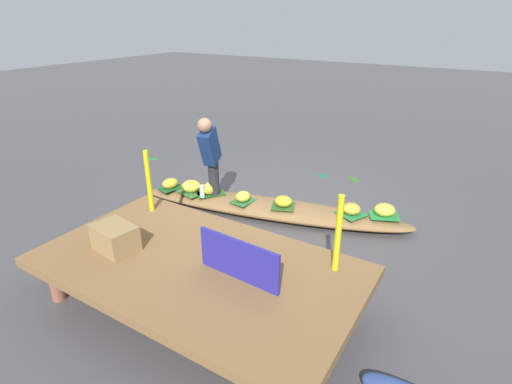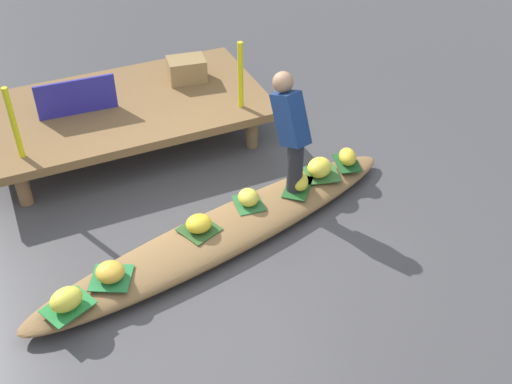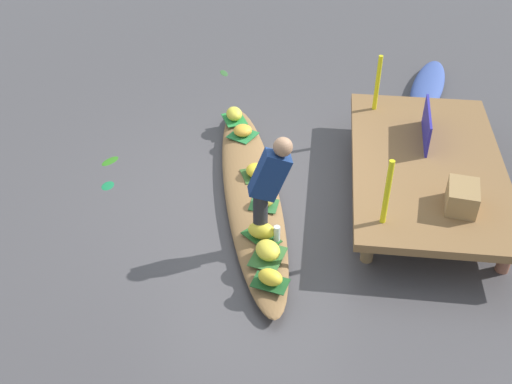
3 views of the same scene
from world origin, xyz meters
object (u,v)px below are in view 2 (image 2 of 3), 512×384
(banana_bunch_5, at_px, (348,157))
(market_banner, at_px, (76,97))
(banana_bunch_2, at_px, (248,197))
(produce_crate, at_px, (187,69))
(banana_bunch_0, at_px, (298,180))
(vendor_person, at_px, (291,128))
(vendor_boat, at_px, (223,232))
(banana_bunch_6, at_px, (199,224))
(water_bottle, at_px, (293,170))
(banana_bunch_1, at_px, (319,167))
(banana_bunch_3, at_px, (110,272))
(banana_bunch_4, at_px, (66,299))

(banana_bunch_5, distance_m, market_banner, 3.02)
(banana_bunch_2, distance_m, produce_crate, 2.19)
(banana_bunch_0, relative_size, market_banner, 0.34)
(banana_bunch_5, height_order, vendor_person, vendor_person)
(vendor_boat, bearing_deg, vendor_person, 5.62)
(banana_bunch_0, height_order, banana_bunch_6, banana_bunch_0)
(banana_bunch_6, height_order, vendor_person, vendor_person)
(water_bottle, relative_size, produce_crate, 0.45)
(market_banner, bearing_deg, banana_bunch_1, -37.36)
(banana_bunch_3, height_order, market_banner, market_banner)
(vendor_boat, height_order, banana_bunch_0, banana_bunch_0)
(banana_bunch_3, xyz_separation_m, produce_crate, (1.63, 2.60, 0.35))
(vendor_boat, xyz_separation_m, banana_bunch_4, (-1.54, -0.43, 0.19))
(banana_bunch_6, xyz_separation_m, market_banner, (-0.63, 2.08, 0.41))
(banana_bunch_3, bearing_deg, vendor_boat, 12.71)
(market_banner, relative_size, produce_crate, 1.97)
(banana_bunch_0, relative_size, banana_bunch_2, 1.29)
(banana_bunch_4, bearing_deg, banana_bunch_0, 14.90)
(banana_bunch_6, bearing_deg, banana_bunch_2, 16.12)
(banana_bunch_1, distance_m, banana_bunch_4, 2.86)
(banana_bunch_0, relative_size, banana_bunch_6, 1.21)
(banana_bunch_3, relative_size, vendor_person, 0.21)
(banana_bunch_2, relative_size, banana_bunch_4, 0.84)
(vendor_boat, xyz_separation_m, banana_bunch_5, (1.59, 0.38, 0.18))
(banana_bunch_5, height_order, produce_crate, produce_crate)
(banana_bunch_1, xyz_separation_m, vendor_person, (-0.37, -0.03, 0.60))
(banana_bunch_5, bearing_deg, banana_bunch_1, -170.58)
(banana_bunch_5, bearing_deg, banana_bunch_6, -168.76)
(banana_bunch_4, bearing_deg, market_banner, 75.00)
(banana_bunch_6, relative_size, water_bottle, 1.25)
(banana_bunch_0, xyz_separation_m, water_bottle, (0.03, 0.17, -0.00))
(banana_bunch_3, height_order, banana_bunch_6, banana_bunch_6)
(banana_bunch_5, bearing_deg, banana_bunch_3, -166.79)
(banana_bunch_1, xyz_separation_m, market_banner, (-2.08, 1.78, 0.39))
(banana_bunch_0, xyz_separation_m, banana_bunch_5, (0.68, 0.16, -0.02))
(banana_bunch_0, bearing_deg, banana_bunch_4, -165.10)
(banana_bunch_1, height_order, produce_crate, produce_crate)
(banana_bunch_4, relative_size, water_bottle, 1.40)
(banana_bunch_0, xyz_separation_m, market_banner, (-1.78, 1.88, 0.39))
(banana_bunch_2, distance_m, market_banner, 2.30)
(banana_bunch_0, relative_size, banana_bunch_1, 1.03)
(banana_bunch_1, xyz_separation_m, banana_bunch_5, (0.38, 0.06, -0.01))
(banana_bunch_3, relative_size, banana_bunch_4, 0.92)
(banana_bunch_4, distance_m, produce_crate, 3.46)
(banana_bunch_2, relative_size, vendor_person, 0.19)
(banana_bunch_2, height_order, banana_bunch_6, banana_bunch_2)
(banana_bunch_2, bearing_deg, produce_crate, 86.15)
(vendor_boat, relative_size, banana_bunch_3, 16.11)
(vendor_person, bearing_deg, banana_bunch_5, 7.25)
(vendor_boat, distance_m, produce_crate, 2.45)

